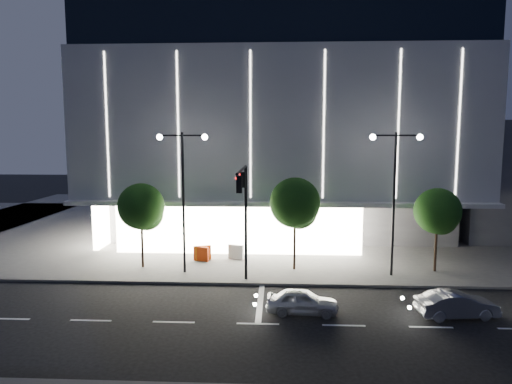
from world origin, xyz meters
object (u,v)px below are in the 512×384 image
at_px(barrier_a, 203,253).
at_px(barrier_c, 201,254).
at_px(tree_left, 142,209).
at_px(street_lamp_east, 395,182).
at_px(tree_right, 438,214).
at_px(street_lamp_west, 183,181).
at_px(tree_mid, 295,206).
at_px(traffic_mast, 244,203).
at_px(barrier_d, 236,252).
at_px(car_lead, 302,302).
at_px(car_second, 457,305).

height_order(barrier_a, barrier_c, same).
distance_m(tree_left, barrier_c, 5.20).
relative_size(street_lamp_east, barrier_a, 8.18).
distance_m(tree_left, tree_right, 19.00).
relative_size(street_lamp_west, tree_mid, 1.46).
bearing_deg(street_lamp_west, traffic_mast, -33.65).
xyz_separation_m(traffic_mast, street_lamp_east, (9.00, 2.66, 0.93)).
relative_size(tree_right, barrier_d, 5.01).
xyz_separation_m(tree_right, barrier_a, (-15.33, 1.92, -3.23)).
relative_size(traffic_mast, car_lead, 1.98).
distance_m(tree_mid, barrier_c, 7.57).
distance_m(traffic_mast, car_second, 12.03).
relative_size(tree_right, car_second, 1.43).
height_order(street_lamp_east, car_lead, street_lamp_east).
distance_m(tree_mid, barrier_d, 5.94).
distance_m(street_lamp_west, tree_mid, 7.28).
bearing_deg(car_lead, tree_mid, 4.89).
bearing_deg(street_lamp_west, tree_right, 3.64).
distance_m(street_lamp_west, barrier_d, 6.93).
relative_size(street_lamp_west, car_second, 2.34).
bearing_deg(tree_mid, tree_left, -180.00).
relative_size(tree_left, car_lead, 1.60).
relative_size(street_lamp_west, barrier_a, 8.18).
distance_m(traffic_mast, car_lead, 6.43).
relative_size(traffic_mast, tree_left, 1.24).
relative_size(street_lamp_west, car_lead, 2.52).
distance_m(car_second, barrier_a, 16.67).
distance_m(barrier_a, barrier_d, 2.31).
bearing_deg(tree_mid, car_lead, -89.01).
height_order(tree_right, car_lead, tree_right).
height_order(traffic_mast, car_second, traffic_mast).
bearing_deg(traffic_mast, barrier_c, 122.46).
height_order(street_lamp_west, car_lead, street_lamp_west).
distance_m(car_second, barrier_c, 16.57).
bearing_deg(barrier_d, tree_mid, -12.47).
bearing_deg(tree_mid, tree_right, -0.00).
xyz_separation_m(barrier_a, barrier_c, (-0.08, -0.29, 0.00)).
bearing_deg(street_lamp_east, tree_mid, 170.31).
height_order(tree_right, car_second, tree_right).
bearing_deg(barrier_a, tree_mid, -38.95).
xyz_separation_m(traffic_mast, tree_mid, (3.03, 3.68, -0.69)).
height_order(street_lamp_east, barrier_a, street_lamp_east).
xyz_separation_m(street_lamp_west, tree_mid, (7.03, 1.02, -1.62)).
distance_m(street_lamp_east, tree_mid, 6.27).
height_order(car_second, barrier_a, car_second).
bearing_deg(barrier_a, tree_left, -174.56).
xyz_separation_m(traffic_mast, street_lamp_west, (-4.00, 2.66, 0.93)).
height_order(traffic_mast, barrier_d, traffic_mast).
bearing_deg(street_lamp_east, car_second, -75.60).
bearing_deg(barrier_d, barrier_a, -153.39).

